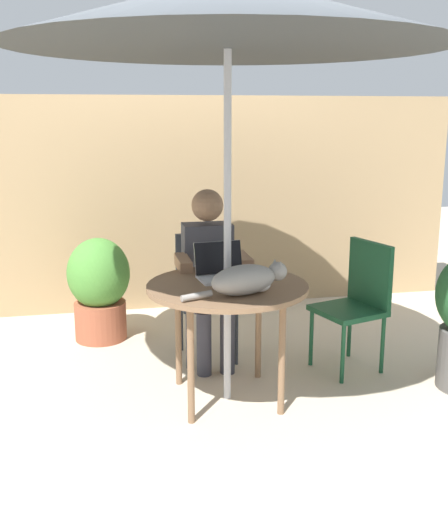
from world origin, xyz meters
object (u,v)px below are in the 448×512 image
object	(u,v)px
patio_table	(227,295)
patio_umbrella	(228,13)
person_seated	(209,268)
laptop	(221,268)
potted_plant_by_chair	(99,286)
chair_occupied	(206,286)
chair_empty	(358,296)
cat	(247,280)

from	to	relation	value
patio_table	patio_umbrella	xyz separation A→B (m)	(0.00, 0.00, 1.58)
patio_umbrella	person_seated	distance (m)	1.68
laptop	potted_plant_by_chair	size ratio (longest dim) A/B	0.41
patio_umbrella	laptop	bearing A→B (deg)	92.80
patio_table	potted_plant_by_chair	xyz separation A→B (m)	(-0.75, 1.22, -0.24)
chair_occupied	chair_empty	xyz separation A→B (m)	(0.97, -0.46, 0.00)
person_seated	laptop	size ratio (longest dim) A/B	3.72
laptop	potted_plant_by_chair	world-z (taller)	laptop
patio_table	chair_empty	bearing A→B (deg)	17.09
chair_occupied	person_seated	bearing A→B (deg)	-90.00
cat	patio_umbrella	bearing A→B (deg)	107.64
laptop	patio_table	bearing A→B (deg)	-87.20
laptop	cat	distance (m)	0.38
patio_umbrella	chair_occupied	xyz separation A→B (m)	(0.00, 0.76, -1.73)
patio_table	person_seated	world-z (taller)	person_seated
patio_umbrella	patio_table	bearing A→B (deg)	0.00
patio_umbrella	chair_occupied	bearing A→B (deg)	90.00
chair_empty	person_seated	distance (m)	1.03
patio_umbrella	chair_occupied	distance (m)	1.89
patio_umbrella	cat	distance (m)	1.45
chair_occupied	chair_empty	world-z (taller)	same
person_seated	laptop	bearing A→B (deg)	-91.01
patio_umbrella	chair_occupied	size ratio (longest dim) A/B	2.80
patio_umbrella	potted_plant_by_chair	world-z (taller)	patio_umbrella
person_seated	cat	distance (m)	0.83
patio_umbrella	chair_empty	bearing A→B (deg)	17.09
potted_plant_by_chair	patio_table	bearing A→B (deg)	-58.32
patio_umbrella	person_seated	xyz separation A→B (m)	(0.00, 0.60, -1.56)
chair_occupied	laptop	size ratio (longest dim) A/B	2.68
patio_table	person_seated	bearing A→B (deg)	90.00
laptop	potted_plant_by_chair	xyz separation A→B (m)	(-0.74, 1.06, -0.37)
cat	potted_plant_by_chair	size ratio (longest dim) A/B	0.80
person_seated	potted_plant_by_chair	world-z (taller)	person_seated
patio_umbrella	laptop	world-z (taller)	patio_umbrella
patio_table	laptop	xyz separation A→B (m)	(-0.01, 0.16, 0.13)
person_seated	patio_umbrella	bearing A→B (deg)	-90.00
chair_empty	potted_plant_by_chair	size ratio (longest dim) A/B	1.10
chair_occupied	chair_empty	distance (m)	1.08
patio_umbrella	cat	xyz separation A→B (m)	(0.07, -0.22, -1.43)
chair_occupied	laptop	world-z (taller)	laptop
chair_empty	patio_umbrella	bearing A→B (deg)	-162.91
patio_table	potted_plant_by_chair	bearing A→B (deg)	121.68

